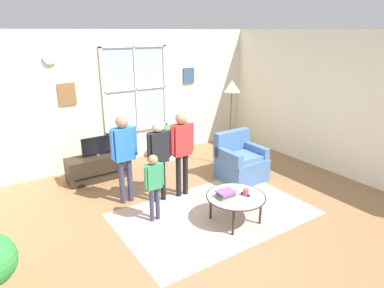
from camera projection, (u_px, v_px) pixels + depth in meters
The scene contains 17 objects.
ground_plane at pixel (206, 222), 4.94m from camera, with size 6.88×6.54×0.02m, color olive.
back_wall at pixel (120, 98), 6.90m from camera, with size 6.28×0.17×2.68m.
side_wall_right at pixel (348, 106), 6.19m from camera, with size 0.12×5.94×2.68m.
area_rug at pixel (215, 214), 5.14m from camera, with size 2.88×1.86×0.01m, color tan.
tv_stand at pixel (99, 167), 6.30m from camera, with size 1.14×0.44×0.45m.
television at pixel (97, 146), 6.17m from camera, with size 0.55×0.08×0.37m.
armchair at pixel (240, 162), 6.28m from camera, with size 0.76×0.74×0.87m.
coffee_table at pixel (236, 197), 4.82m from camera, with size 0.86×0.86×0.42m.
book_stack at pixel (226, 194), 4.76m from camera, with size 0.27×0.18×0.10m.
cup at pixel (246, 192), 4.82m from camera, with size 0.09×0.09×0.09m, color #BF3F3F.
remote_near_books at pixel (245, 194), 4.83m from camera, with size 0.04×0.14×0.02m, color black.
person_blue_shirt at pixel (124, 149), 5.23m from camera, with size 0.44×0.20×1.45m.
person_red_shirt at pixel (182, 145), 5.45m from camera, with size 0.43×0.20×1.44m.
person_black_shirt at pixel (159, 152), 5.28m from camera, with size 0.41×0.19×1.36m.
person_green_shirt at pixel (154, 180), 4.77m from camera, with size 0.31×0.14×1.02m.
potted_plant_by_window at pixel (168, 140), 7.22m from camera, with size 0.36×0.36×0.76m.
floor_lamp at pixel (232, 95), 6.55m from camera, with size 0.32×0.32×1.75m.
Camera 1 is at (-2.56, -3.48, 2.65)m, focal length 31.55 mm.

